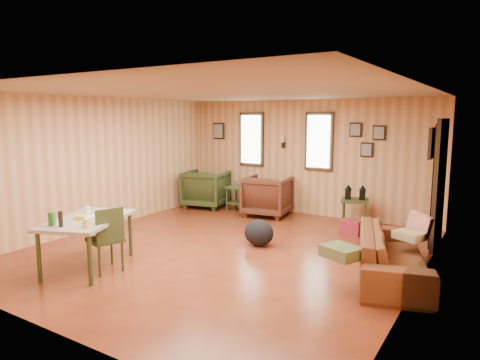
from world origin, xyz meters
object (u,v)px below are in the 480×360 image
object	(u,v)px
recliner_brown	(267,194)
dining_table	(87,223)
end_table	(240,194)
side_table	(355,198)
sofa	(393,246)
recliner_green	(206,187)

from	to	relation	value
recliner_brown	dining_table	size ratio (longest dim) A/B	0.58
end_table	side_table	distance (m)	2.58
end_table	recliner_brown	bearing A→B (deg)	-9.63
recliner_brown	side_table	size ratio (longest dim) A/B	1.15
sofa	recliner_green	world-z (taller)	recliner_green
end_table	side_table	xyz separation A→B (m)	(2.58, -0.04, 0.18)
recliner_green	side_table	bearing A→B (deg)	168.43
recliner_green	dining_table	distance (m)	4.21
recliner_green	end_table	distance (m)	0.85
side_table	dining_table	world-z (taller)	dining_table
recliner_brown	end_table	distance (m)	0.78
recliner_brown	sofa	bearing A→B (deg)	135.25
sofa	recliner_brown	distance (m)	3.72
end_table	side_table	bearing A→B (deg)	-0.80
side_table	dining_table	bearing A→B (deg)	-119.88
recliner_brown	end_table	world-z (taller)	recliner_brown
end_table	side_table	size ratio (longest dim) A/B	0.82
end_table	dining_table	xyz separation A→B (m)	(0.19, -4.18, 0.26)
sofa	side_table	bearing A→B (deg)	11.36
recliner_green	recliner_brown	bearing A→B (deg)	166.45
recliner_green	dining_table	world-z (taller)	recliner_green
recliner_brown	side_table	xyz separation A→B (m)	(1.81, 0.09, 0.08)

